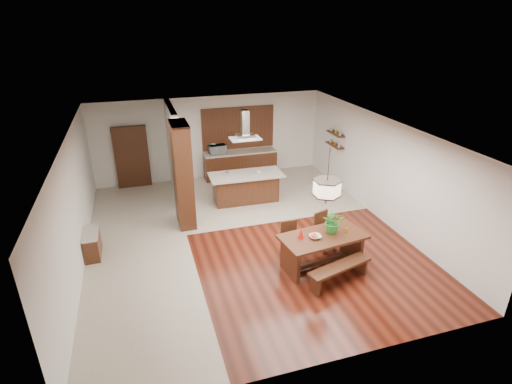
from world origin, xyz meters
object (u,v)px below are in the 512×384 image
object	(u,v)px
dining_table	(323,244)
dining_bench	(339,274)
dining_chair_right	(325,232)
kitchen_island	(246,187)
fruit_bowl	(315,237)
island_cup	(259,172)
dining_chair_left	(291,241)
foliage_plant	(333,222)
range_hood	(245,125)
hallway_console	(92,244)
pendant_lantern	(328,177)
microwave	(217,149)

from	to	relation	value
dining_table	dining_bench	xyz separation A→B (m)	(0.09, -0.70, -0.38)
dining_chair_right	kitchen_island	bearing A→B (deg)	90.58
fruit_bowl	island_cup	size ratio (longest dim) A/B	2.38
dining_chair_left	island_cup	distance (m)	3.35
dining_chair_left	foliage_plant	distance (m)	1.14
foliage_plant	dining_bench	bearing A→B (deg)	-102.92
foliage_plant	range_hood	size ratio (longest dim) A/B	0.61
dining_bench	foliage_plant	bearing A→B (deg)	77.08
hallway_console	dining_table	size ratio (longest dim) A/B	0.43
dining_bench	island_cup	bearing A→B (deg)	95.37
range_hood	island_cup	xyz separation A→B (m)	(0.39, -0.12, -1.49)
dining_chair_right	range_hood	world-z (taller)	range_hood
dining_chair_right	range_hood	xyz separation A→B (m)	(-1.13, 3.30, 1.98)
dining_chair_left	range_hood	distance (m)	3.97
pendant_lantern	range_hood	distance (m)	4.02
hallway_console	island_cup	xyz separation A→B (m)	(4.81, 1.79, 0.66)
fruit_bowl	pendant_lantern	bearing A→B (deg)	11.06
kitchen_island	microwave	xyz separation A→B (m)	(-0.44, 2.11, 0.63)
dining_bench	dining_chair_left	world-z (taller)	dining_chair_left
dining_chair_right	kitchen_island	xyz separation A→B (m)	(-1.13, 3.29, -0.01)
kitchen_island	range_hood	size ratio (longest dim) A/B	2.54
dining_chair_right	dining_chair_left	bearing A→B (deg)	169.21
dining_chair_right	pendant_lantern	size ratio (longest dim) A/B	0.75
hallway_console	range_hood	size ratio (longest dim) A/B	0.98
dining_table	kitchen_island	distance (m)	4.02
dining_table	island_cup	distance (m)	3.87
hallway_console	foliage_plant	xyz separation A→B (m)	(5.42, -1.97, 0.77)
hallway_console	dining_chair_left	xyz separation A→B (m)	(4.58, -1.52, 0.15)
pendant_lantern	hallway_console	bearing A→B (deg)	158.34
fruit_bowl	island_cup	distance (m)	3.88
pendant_lantern	dining_chair_right	bearing A→B (deg)	58.23
dining_table	microwave	distance (m)	6.20
pendant_lantern	kitchen_island	distance (m)	4.39
dining_bench	island_cup	world-z (taller)	island_cup
fruit_bowl	kitchen_island	world-z (taller)	kitchen_island
pendant_lantern	fruit_bowl	xyz separation A→B (m)	(-0.22, -0.04, -1.40)
dining_table	dining_chair_left	size ratio (longest dim) A/B	2.24
pendant_lantern	fruit_bowl	world-z (taller)	pendant_lantern
dining_table	island_cup	size ratio (longest dim) A/B	18.39
dining_table	range_hood	xyz separation A→B (m)	(-0.72, 3.95, 1.87)
foliage_plant	fruit_bowl	distance (m)	0.56
kitchen_island	dining_chair_right	bearing A→B (deg)	-69.66
dining_chair_right	foliage_plant	distance (m)	0.84
range_hood	microwave	bearing A→B (deg)	101.69
kitchen_island	dining_table	bearing A→B (deg)	-78.19
foliage_plant	kitchen_island	world-z (taller)	foliage_plant
foliage_plant	kitchen_island	xyz separation A→B (m)	(-0.99, 3.87, -0.61)
dining_chair_left	dining_chair_right	xyz separation A→B (m)	(0.97, 0.13, 0.03)
dining_bench	kitchen_island	distance (m)	4.73
foliage_plant	island_cup	size ratio (longest dim) A/B	4.93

